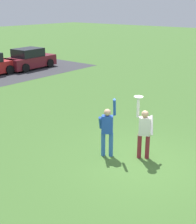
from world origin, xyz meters
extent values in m
plane|color=#426B2D|center=(0.00, 0.00, 0.00)|extent=(120.00, 120.00, 0.00)
cylinder|color=maroon|center=(0.37, -0.10, 0.41)|extent=(0.14, 0.14, 0.82)
cylinder|color=maroon|center=(0.24, 0.12, 0.41)|extent=(0.14, 0.14, 0.82)
cube|color=silver|center=(0.30, 0.01, 1.12)|extent=(0.38, 0.42, 0.60)
sphere|color=tan|center=(0.30, 0.01, 1.53)|extent=(0.23, 0.23, 0.23)
cylinder|color=silver|center=(0.42, -0.18, 1.17)|extent=(0.44, 0.32, 0.59)
cylinder|color=silver|center=(0.19, 0.20, 1.75)|extent=(0.09, 0.09, 0.66)
cylinder|color=#3366B7|center=(-0.39, 1.14, 0.41)|extent=(0.14, 0.14, 0.82)
cylinder|color=#3366B7|center=(-0.25, 0.92, 0.41)|extent=(0.14, 0.14, 0.82)
cube|color=#234CB2|center=(-0.32, 1.03, 1.12)|extent=(0.38, 0.42, 0.60)
sphere|color=tan|center=(-0.32, 1.03, 1.53)|extent=(0.23, 0.23, 0.23)
cylinder|color=#234CB2|center=(-0.44, 1.22, 1.17)|extent=(0.44, 0.32, 0.59)
cylinder|color=#234CB2|center=(-0.20, 0.84, 1.72)|extent=(0.32, 0.24, 0.65)
cylinder|color=white|center=(0.19, 0.20, 2.09)|extent=(0.29, 0.29, 0.02)
cylinder|color=black|center=(5.42, 14.39, 0.33)|extent=(0.67, 0.25, 0.66)
cube|color=maroon|center=(7.80, 14.99, 0.55)|extent=(4.17, 1.97, 0.80)
cube|color=black|center=(7.65, 14.98, 1.27)|extent=(2.17, 1.73, 0.64)
cylinder|color=black|center=(9.03, 15.95, 0.33)|extent=(0.67, 0.25, 0.66)
cylinder|color=black|center=(9.10, 14.13, 0.33)|extent=(0.67, 0.25, 0.66)
cylinder|color=black|center=(6.49, 15.84, 0.33)|extent=(0.67, 0.25, 0.66)
cylinder|color=black|center=(6.56, 14.02, 0.33)|extent=(0.67, 0.25, 0.66)
camera|label=1|loc=(-7.78, -4.68, 4.79)|focal=49.88mm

